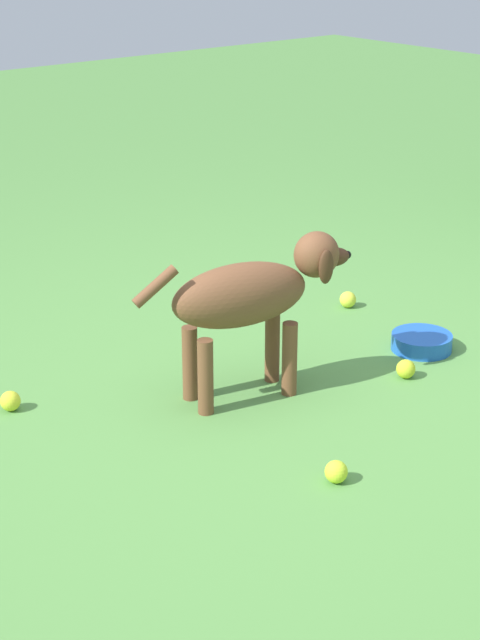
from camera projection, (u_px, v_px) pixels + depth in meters
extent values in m
plane|color=#548C42|center=(281.00, 416.00, 3.33)|extent=(14.00, 14.00, 0.00)
ellipsoid|color=brown|center=(240.00, 295.00, 3.33)|extent=(0.50, 0.27, 0.21)
cylinder|color=brown|center=(272.00, 346.00, 3.53)|extent=(0.05, 0.05, 0.25)
cylinder|color=brown|center=(290.00, 359.00, 3.43)|extent=(0.05, 0.05, 0.25)
cylinder|color=brown|center=(190.00, 363.00, 3.40)|extent=(0.05, 0.05, 0.25)
cylinder|color=brown|center=(206.00, 377.00, 3.30)|extent=(0.05, 0.05, 0.25)
ellipsoid|color=brown|center=(317.00, 254.00, 3.41)|extent=(0.18, 0.17, 0.15)
ellipsoid|color=#472B19|center=(334.00, 257.00, 3.45)|extent=(0.12, 0.09, 0.06)
sphere|color=black|center=(347.00, 255.00, 3.47)|extent=(0.03, 0.03, 0.03)
ellipsoid|color=#472B19|center=(303.00, 254.00, 3.48)|extent=(0.06, 0.04, 0.12)
ellipsoid|color=#472B19|center=(326.00, 267.00, 3.36)|extent=(0.06, 0.04, 0.12)
cylinder|color=brown|center=(155.00, 286.00, 3.18)|extent=(0.16, 0.07, 0.12)
sphere|color=#C2D32A|center=(406.00, 369.00, 3.58)|extent=(0.07, 0.07, 0.07)
sphere|color=#D6E33A|center=(348.00, 300.00, 4.19)|extent=(0.07, 0.07, 0.07)
sphere|color=#CED530|center=(10.00, 401.00, 3.35)|extent=(0.07, 0.07, 0.07)
sphere|color=#C7E52E|center=(336.00, 472.00, 2.94)|extent=(0.07, 0.07, 0.07)
cylinder|color=blue|center=(422.00, 342.00, 3.80)|extent=(0.22, 0.22, 0.06)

